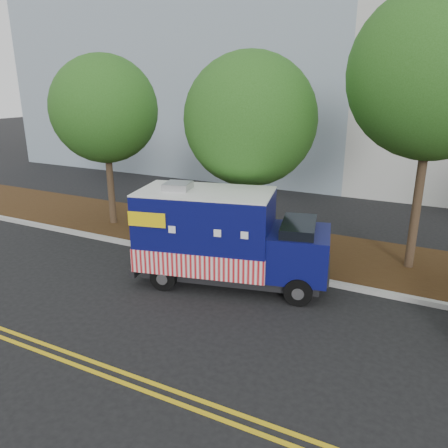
% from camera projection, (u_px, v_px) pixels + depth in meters
% --- Properties ---
extents(ground, '(120.00, 120.00, 0.00)m').
position_uv_depth(ground, '(185.00, 277.00, 13.10)').
color(ground, black).
rests_on(ground, ground).
extents(curb, '(120.00, 0.18, 0.15)m').
position_uv_depth(curb, '(207.00, 259.00, 14.27)').
color(curb, '#9E9E99').
rests_on(curb, ground).
extents(mulch_strip, '(120.00, 4.00, 0.15)m').
position_uv_depth(mulch_strip, '(235.00, 239.00, 16.05)').
color(mulch_strip, '#331C0E').
rests_on(mulch_strip, ground).
extents(centerline_near, '(120.00, 0.10, 0.01)m').
position_uv_depth(centerline_near, '(75.00, 355.00, 9.33)').
color(centerline_near, gold).
rests_on(centerline_near, ground).
extents(centerline_far, '(120.00, 0.10, 0.01)m').
position_uv_depth(centerline_far, '(66.00, 361.00, 9.11)').
color(centerline_far, gold).
rests_on(centerline_far, ground).
extents(tree_a, '(4.01, 4.01, 6.62)m').
position_uv_depth(tree_a, '(104.00, 109.00, 16.38)').
color(tree_a, '#38281C').
rests_on(tree_a, ground).
extents(tree_b, '(4.23, 4.23, 6.56)m').
position_uv_depth(tree_b, '(250.00, 120.00, 13.82)').
color(tree_b, '#38281C').
rests_on(tree_b, ground).
extents(tree_c, '(4.70, 4.70, 8.15)m').
position_uv_depth(tree_c, '(435.00, 74.00, 11.77)').
color(tree_c, '#38281C').
rests_on(tree_c, ground).
extents(sign_post, '(0.06, 0.06, 2.40)m').
position_uv_depth(sign_post, '(187.00, 219.00, 14.63)').
color(sign_post, '#473828').
rests_on(sign_post, ground).
extents(food_truck, '(5.79, 3.18, 2.89)m').
position_uv_depth(food_truck, '(222.00, 239.00, 12.42)').
color(food_truck, black).
rests_on(food_truck, ground).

